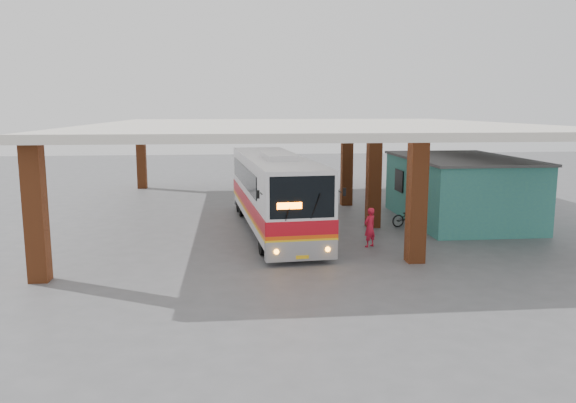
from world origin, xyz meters
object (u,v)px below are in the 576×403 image
(coach_bus, at_px, (274,192))
(pedestrian, at_px, (370,227))
(motorcycle, at_px, (409,217))
(red_chair, at_px, (376,200))

(coach_bus, distance_m, pedestrian, 4.97)
(coach_bus, height_order, motorcycle, coach_bus)
(coach_bus, xyz_separation_m, motorcycle, (6.25, 0.18, -1.30))
(motorcycle, bearing_deg, red_chair, -10.03)
(coach_bus, relative_size, red_chair, 16.21)
(red_chair, bearing_deg, pedestrian, -106.06)
(coach_bus, relative_size, motorcycle, 7.05)
(pedestrian, bearing_deg, coach_bus, -78.11)
(motorcycle, relative_size, red_chair, 2.30)
(pedestrian, xyz_separation_m, red_chair, (2.62, 8.92, -0.43))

